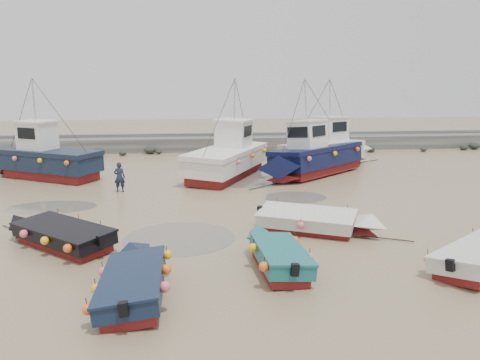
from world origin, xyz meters
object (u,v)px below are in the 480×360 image
object	(u,v)px
cabin_boat_0	(43,157)
cabin_boat_1	(230,156)
dinghy_1	(136,277)
dinghy_5	(316,219)
dinghy_4	(58,231)
cabin_boat_3	(329,149)
cabin_boat_2	(313,156)
person	(120,192)
dinghy_2	(276,251)

from	to	relation	value
cabin_boat_0	cabin_boat_1	bearing A→B (deg)	-61.75
dinghy_1	cabin_boat_1	xyz separation A→B (m)	(4.25, 17.41, 0.75)
dinghy_1	dinghy_5	world-z (taller)	same
dinghy_4	cabin_boat_3	size ratio (longest dim) A/B	0.63
dinghy_4	cabin_boat_2	world-z (taller)	cabin_boat_2
cabin_boat_1	cabin_boat_3	size ratio (longest dim) A/B	1.25
dinghy_1	cabin_boat_2	bearing A→B (deg)	59.54
dinghy_5	cabin_boat_3	size ratio (longest dim) A/B	0.68
dinghy_1	cabin_boat_0	world-z (taller)	cabin_boat_0
cabin_boat_3	person	xyz separation A→B (m)	(-13.78, -6.10, -1.37)
cabin_boat_1	cabin_boat_0	bearing A→B (deg)	-155.21
dinghy_2	cabin_boat_3	xyz separation A→B (m)	(7.15, 17.82, 0.81)
dinghy_4	person	world-z (taller)	dinghy_4
dinghy_4	cabin_boat_1	size ratio (longest dim) A/B	0.50
dinghy_2	cabin_boat_1	size ratio (longest dim) A/B	0.50
person	cabin_boat_2	bearing A→B (deg)	-160.92
dinghy_2	dinghy_5	bearing A→B (deg)	53.61
dinghy_1	cabin_boat_3	bearing A→B (deg)	58.73
dinghy_1	cabin_boat_3	xyz separation A→B (m)	(11.48, 19.38, 0.83)
dinghy_2	person	xyz separation A→B (m)	(-6.63, 11.72, -0.56)
person	cabin_boat_1	bearing A→B (deg)	-144.66
dinghy_5	cabin_boat_2	distance (m)	12.03
cabin_boat_0	dinghy_2	bearing A→B (deg)	-113.48
dinghy_5	person	distance (m)	12.13
dinghy_2	cabin_boat_3	distance (m)	19.22
dinghy_1	cabin_boat_3	world-z (taller)	cabin_boat_3
cabin_boat_0	dinghy_4	bearing A→B (deg)	-131.87
cabin_boat_2	person	xyz separation A→B (m)	(-11.86, -3.41, -1.33)
cabin_boat_1	dinghy_5	bearing A→B (deg)	-52.59
cabin_boat_2	dinghy_5	bearing A→B (deg)	125.41
dinghy_5	cabin_boat_3	bearing A→B (deg)	-172.28
dinghy_2	cabin_boat_1	xyz separation A→B (m)	(-0.08, 15.86, 0.74)
cabin_boat_2	cabin_boat_3	bearing A→B (deg)	-75.74
person	dinghy_5	bearing A→B (deg)	140.34
dinghy_5	person	size ratio (longest dim) A/B	3.51
dinghy_4	cabin_boat_1	bearing A→B (deg)	11.26
dinghy_2	person	bearing A→B (deg)	116.18
dinghy_5	person	world-z (taller)	dinghy_5
dinghy_4	person	xyz separation A→B (m)	(1.05, 8.72, -0.54)
dinghy_1	dinghy_5	size ratio (longest dim) A/B	1.04
dinghy_4	cabin_boat_0	distance (m)	13.94
cabin_boat_0	person	xyz separation A→B (m)	(5.37, -4.51, -1.35)
dinghy_4	dinghy_5	xyz separation A→B (m)	(9.96, 0.50, 0.00)
dinghy_4	cabin_boat_3	distance (m)	20.98
cabin_boat_0	cabin_boat_3	world-z (taller)	same
dinghy_1	person	size ratio (longest dim) A/B	3.64
dinghy_5	cabin_boat_1	size ratio (longest dim) A/B	0.54
dinghy_1	cabin_boat_2	distance (m)	19.25
dinghy_4	person	distance (m)	8.80
dinghy_5	cabin_boat_2	world-z (taller)	cabin_boat_2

